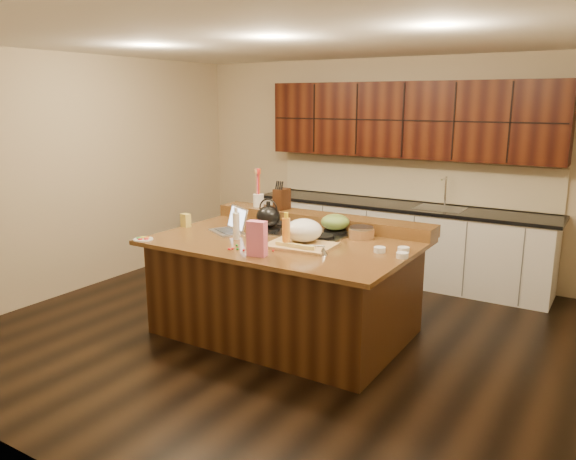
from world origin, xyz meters
The scene contains 34 objects.
room centered at (0.00, 0.00, 1.35)m, with size 5.52×5.02×2.72m.
island centered at (0.00, 0.00, 0.46)m, with size 2.40×1.60×0.92m.
back_ledge centered at (0.00, 0.70, 0.98)m, with size 2.40×0.30×0.12m, color black.
cooktop centered at (0.00, 0.30, 0.94)m, with size 0.92×0.52×0.05m.
back_counter centered at (0.30, 2.23, 0.98)m, with size 3.70×0.66×2.40m.
kettle centered at (-0.30, 0.17, 1.07)m, with size 0.24×0.24×0.22m, color black.
green_bowl centered at (0.30, 0.43, 1.04)m, with size 0.27×0.27×0.15m, color #56752F.
laptop centered at (-0.61, -0.02, 0.99)m, with size 0.44×0.41×0.24m.
oil_bottle centered at (0.18, -0.27, 1.06)m, with size 0.07×0.07×0.27m, color orange.
vinegar_bottle centered at (-0.39, -0.23, 1.04)m, with size 0.06×0.06×0.25m, color silver.
wooden_tray centered at (0.24, -0.09, 1.02)m, with size 0.60×0.48×0.23m.
ramekin_a centered at (0.92, 0.04, 0.94)m, with size 0.10×0.10×0.04m, color white.
ramekin_b centered at (1.10, 0.15, 0.94)m, with size 0.10×0.10×0.04m, color white.
ramekin_c centered at (1.15, -0.02, 0.94)m, with size 0.10×0.10×0.04m, color white.
strainer_bowl centered at (0.58, 0.42, 0.97)m, with size 0.24×0.24×0.09m, color #996B3F.
kitchen_timer centered at (0.55, -0.28, 0.96)m, with size 0.08×0.08×0.07m, color silver.
pink_bag centered at (0.10, -0.60, 1.07)m, with size 0.16×0.08×0.30m, color pink.
candy_plate centered at (-1.11, -0.71, 0.93)m, with size 0.18×0.18×0.01m, color white.
package_box centered at (-1.15, -0.08, 0.99)m, with size 0.10×0.07×0.13m, color gold.
utensil_crock centered at (-0.78, 0.70, 1.11)m, with size 0.12×0.12×0.14m, color white.
knife_block centered at (-0.48, 0.70, 1.15)m, with size 0.11×0.18×0.22m, color black.
gumdrop_0 centered at (0.14, -0.42, 0.93)m, with size 0.02×0.02×0.02m, color red.
gumdrop_1 centered at (-0.08, -0.43, 0.93)m, with size 0.02×0.02×0.02m, color #198C26.
gumdrop_2 centered at (-0.09, -0.54, 0.93)m, with size 0.02×0.02×0.02m, color red.
gumdrop_3 centered at (-0.15, -0.54, 0.93)m, with size 0.02×0.02×0.02m, color #198C26.
gumdrop_4 centered at (-0.22, -0.58, 0.93)m, with size 0.02×0.02×0.02m, color red.
gumdrop_5 centered at (-0.05, -0.46, 0.93)m, with size 0.02×0.02×0.02m, color #198C26.
gumdrop_6 centered at (-0.04, -0.46, 0.93)m, with size 0.02×0.02×0.02m, color red.
gumdrop_7 centered at (0.11, -0.52, 0.93)m, with size 0.02×0.02×0.02m, color #198C26.
gumdrop_8 centered at (0.01, -0.55, 0.93)m, with size 0.02×0.02×0.02m, color red.
gumdrop_9 centered at (-0.23, -0.44, 0.93)m, with size 0.02×0.02×0.02m, color #198C26.
gumdrop_10 centered at (-0.19, -0.55, 0.93)m, with size 0.02×0.02×0.02m, color red.
gumdrop_11 centered at (0.14, -0.57, 0.93)m, with size 0.02×0.02×0.02m, color #198C26.
gumdrop_12 centered at (-0.21, -0.57, 0.93)m, with size 0.02×0.02×0.02m, color red.
Camera 1 is at (2.68, -4.30, 2.19)m, focal length 35.00 mm.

